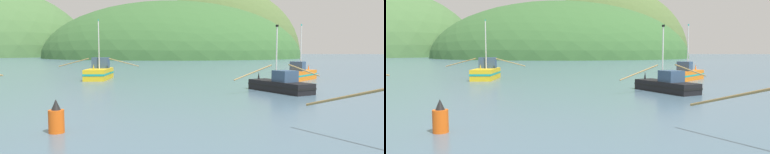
% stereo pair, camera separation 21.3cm
% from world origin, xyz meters
% --- Properties ---
extents(hill_far_right, '(99.94, 79.96, 88.61)m').
position_xyz_m(hill_far_right, '(7.67, 227.26, 0.00)').
color(hill_far_right, '#516B38').
rests_on(hill_far_right, ground).
extents(hill_mid_right, '(120.30, 96.24, 52.76)m').
position_xyz_m(hill_mid_right, '(-18.71, 163.23, 0.00)').
color(hill_mid_right, '#386633').
rests_on(hill_mid_right, ground).
extents(fishing_boat_orange, '(5.33, 6.30, 6.96)m').
position_xyz_m(fishing_boat_orange, '(10.69, 40.55, 0.74)').
color(fishing_boat_orange, orange).
rests_on(fishing_boat_orange, ground).
extents(fishing_boat_yellow, '(10.06, 6.74, 7.62)m').
position_xyz_m(fishing_boat_yellow, '(-14.72, 40.30, 0.88)').
color(fishing_boat_yellow, gold).
rests_on(fishing_boat_yellow, ground).
extents(fishing_boat_black, '(8.70, 6.70, 6.04)m').
position_xyz_m(fishing_boat_black, '(5.76, 28.03, 0.65)').
color(fishing_boat_black, black).
rests_on(fishing_boat_black, ground).
extents(channel_buoy, '(0.70, 0.70, 1.55)m').
position_xyz_m(channel_buoy, '(-7.61, 11.85, 0.64)').
color(channel_buoy, '#E55914').
rests_on(channel_buoy, ground).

